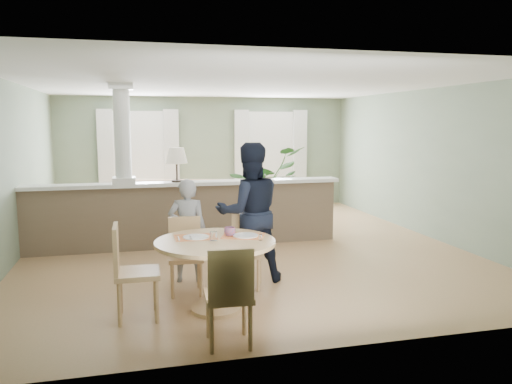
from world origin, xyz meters
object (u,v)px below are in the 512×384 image
object	(u,v)px
chair_side	(129,268)
man_person	(249,213)
houseplant	(265,188)
sofa	(181,205)
chair_far_boy	(185,251)
dining_table	(216,255)
child_person	(187,230)
chair_far_man	(246,247)
chair_near	(229,292)

from	to	relation	value
chair_side	man_person	world-z (taller)	man_person
houseplant	chair_side	world-z (taller)	houseplant
chair_side	man_person	size ratio (longest dim) A/B	0.56
sofa	chair_side	world-z (taller)	chair_side
chair_far_boy	houseplant	bearing A→B (deg)	63.57
houseplant	man_person	xyz separation A→B (m)	(-1.04, -3.12, 0.10)
dining_table	houseplant	bearing A→B (deg)	67.99
sofa	child_person	distance (m)	3.50
houseplant	dining_table	bearing A→B (deg)	-112.01
dining_table	chair_side	world-z (taller)	chair_side
child_person	man_person	world-z (taller)	man_person
man_person	chair_far_man	bearing A→B (deg)	65.02
chair_near	man_person	world-z (taller)	man_person
chair_far_man	chair_side	bearing A→B (deg)	-134.09
dining_table	child_person	xyz separation A→B (m)	(-0.19, 1.12, 0.05)
chair_far_boy	man_person	bearing A→B (deg)	18.02
chair_far_man	child_person	size ratio (longest dim) A/B	0.67
chair_near	man_person	distance (m)	2.05
chair_far_man	chair_near	xyz separation A→B (m)	(-0.55, -1.72, 0.03)
man_person	sofa	bearing A→B (deg)	-82.25
sofa	houseplant	size ratio (longest dim) A/B	1.95
sofa	chair_far_man	bearing A→B (deg)	-68.66
chair_far_man	child_person	world-z (taller)	child_person
chair_far_boy	dining_table	bearing A→B (deg)	-66.95
sofa	chair_far_man	world-z (taller)	sofa
chair_near	child_person	bearing A→B (deg)	-82.15
sofa	chair_far_man	xyz separation A→B (m)	(0.47, -3.84, 0.04)
dining_table	chair_far_boy	xyz separation A→B (m)	(-0.26, 0.73, -0.13)
chair_side	man_person	xyz separation A→B (m)	(1.53, 0.98, 0.35)
sofa	chair_far_boy	xyz separation A→B (m)	(-0.31, -3.88, 0.04)
sofa	chair_near	distance (m)	5.56
chair_far_man	chair_near	distance (m)	1.81
dining_table	chair_far_man	size ratio (longest dim) A/B	1.44
child_person	dining_table	bearing A→B (deg)	110.52
dining_table	chair_far_boy	bearing A→B (deg)	109.79
houseplant	chair_far_man	bearing A→B (deg)	-108.80
sofa	dining_table	distance (m)	4.61
sofa	dining_table	world-z (taller)	sofa
houseplant	chair_side	xyz separation A→B (m)	(-2.58, -4.10, -0.25)
sofa	chair_far_boy	bearing A→B (deg)	-80.23
child_person	chair_near	bearing A→B (deg)	105.23
chair_near	chair_far_man	bearing A→B (deg)	-104.24
sofa	man_person	world-z (taller)	man_person
chair_far_boy	chair_near	distance (m)	1.70
chair_far_man	dining_table	bearing A→B (deg)	-107.00
chair_near	child_person	distance (m)	2.09
sofa	dining_table	bearing A→B (deg)	-76.27
chair_far_man	chair_side	distance (m)	1.65
chair_near	chair_side	distance (m)	1.29
chair_near	chair_side	size ratio (longest dim) A/B	0.95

